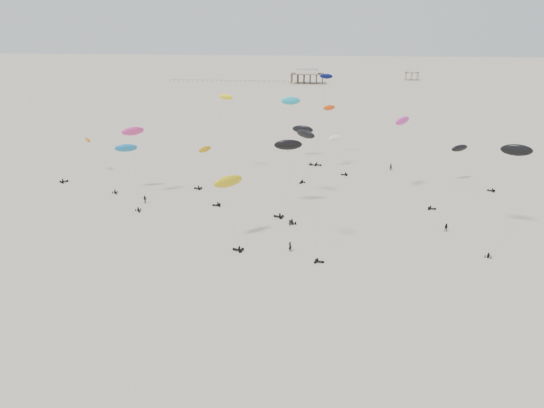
# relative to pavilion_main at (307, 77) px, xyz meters

# --- Properties ---
(ground_plane) EXTENTS (900.00, 900.00, 0.00)m
(ground_plane) POSITION_rel_pavilion_main_xyz_m (10.00, -150.00, -4.22)
(ground_plane) COLOR beige
(pavilion_main) EXTENTS (21.00, 13.00, 9.80)m
(pavilion_main) POSITION_rel_pavilion_main_xyz_m (0.00, 0.00, 0.00)
(pavilion_main) COLOR brown
(pavilion_main) RESTS_ON ground
(pavilion_small) EXTENTS (9.00, 7.00, 8.00)m
(pavilion_small) POSITION_rel_pavilion_main_xyz_m (70.00, 30.00, -0.74)
(pavilion_small) COLOR brown
(pavilion_small) RESTS_ON ground
(pier_fence) EXTENTS (80.20, 0.20, 1.50)m
(pier_fence) POSITION_rel_pavilion_main_xyz_m (-52.00, -0.00, -3.45)
(pier_fence) COLOR black
(pier_fence) RESTS_ON ground
(rig_0) EXTENTS (5.70, 12.19, 12.28)m
(rig_0) POSITION_rel_pavilion_main_xyz_m (-44.52, -227.01, 0.94)
(rig_0) COLOR black
(rig_0) RESTS_ON ground
(rig_1) EXTENTS (7.87, 14.14, 15.12)m
(rig_1) POSITION_rel_pavilion_main_xyz_m (-7.90, -236.60, 2.94)
(rig_1) COLOR black
(rig_1) RESTS_ON ground
(rig_2) EXTENTS (8.66, 16.69, 21.65)m
(rig_2) POSITION_rel_pavilion_main_xyz_m (16.98, -215.14, 7.73)
(rig_2) COLOR black
(rig_2) RESTS_ON ground
(rig_3) EXTENTS (6.41, 5.57, 11.68)m
(rig_3) POSITION_rel_pavilion_main_xyz_m (-27.56, -236.77, 4.88)
(rig_3) COLOR black
(rig_3) RESTS_ON ground
(rig_4) EXTENTS (6.75, 11.95, 17.37)m
(rig_4) POSITION_rel_pavilion_main_xyz_m (-22.72, -242.70, 9.26)
(rig_4) COLOR black
(rig_4) RESTS_ON ground
(rig_5) EXTENTS (5.65, 5.24, 21.95)m
(rig_5) POSITION_rel_pavilion_main_xyz_m (16.79, -268.55, 11.93)
(rig_5) COLOR black
(rig_5) RESTS_ON ground
(rig_6) EXTENTS (6.26, 12.36, 16.22)m
(rig_6) POSITION_rel_pavilion_main_xyz_m (11.34, -245.26, 7.86)
(rig_6) COLOR black
(rig_6) RESTS_ON ground
(rig_7) EXTENTS (7.39, 16.83, 24.13)m
(rig_7) POSITION_rel_pavilion_main_xyz_m (-8.53, -223.41, 9.46)
(rig_7) COLOR black
(rig_7) RESTS_ON ground
(rig_8) EXTENTS (10.51, 10.06, 12.12)m
(rig_8) POSITION_rel_pavilion_main_xyz_m (51.96, -220.53, 3.24)
(rig_8) COLOR black
(rig_8) RESTS_ON ground
(rig_9) EXTENTS (4.44, 9.72, 24.59)m
(rig_9) POSITION_rel_pavilion_main_xyz_m (16.86, -202.89, 10.99)
(rig_9) COLOR black
(rig_9) RESTS_ON ground
(rig_10) EXTENTS (5.78, 9.62, 10.49)m
(rig_10) POSITION_rel_pavilion_main_xyz_m (21.28, -211.06, 2.20)
(rig_10) COLOR black
(rig_10) RESTS_ON ground
(rig_11) EXTENTS (6.33, 7.71, 12.90)m
(rig_11) POSITION_rel_pavilion_main_xyz_m (2.73, -264.18, 5.95)
(rig_11) COLOR black
(rig_11) RESTS_ON ground
(rig_12) EXTENTS (9.62, 13.89, 19.82)m
(rig_12) POSITION_rel_pavilion_main_xyz_m (36.16, -231.98, 10.82)
(rig_12) COLOR black
(rig_12) RESTS_ON ground
(rig_13) EXTENTS (9.94, 6.64, 18.73)m
(rig_13) POSITION_rel_pavilion_main_xyz_m (8.43, -203.57, 11.34)
(rig_13) COLOR black
(rig_13) RESTS_ON ground
(rig_14) EXTENTS (9.59, 14.69, 19.61)m
(rig_14) POSITION_rel_pavilion_main_xyz_m (52.84, -253.88, 10.48)
(rig_14) COLOR black
(rig_14) RESTS_ON ground
(rig_15) EXTENTS (7.34, 15.24, 19.52)m
(rig_15) POSITION_rel_pavilion_main_xyz_m (12.78, -240.44, 8.15)
(rig_15) COLOR black
(rig_15) RESTS_ON ground
(spectator_0) EXTENTS (0.95, 0.91, 2.17)m
(spectator_0) POSITION_rel_pavilion_main_xyz_m (13.76, -266.68, -4.22)
(spectator_0) COLOR black
(spectator_0) RESTS_ON ground
(spectator_1) EXTENTS (1.05, 0.78, 1.93)m
(spectator_1) POSITION_rel_pavilion_main_xyz_m (42.47, -253.76, -4.22)
(spectator_1) COLOR black
(spectator_1) RESTS_ON ground
(spectator_2) EXTENTS (1.34, 0.83, 2.15)m
(spectator_2) POSITION_rel_pavilion_main_xyz_m (-20.45, -244.77, -4.22)
(spectator_2) COLOR black
(spectator_2) RESTS_ON ground
(spectator_3) EXTENTS (1.01, 0.97, 2.29)m
(spectator_3) POSITION_rel_pavilion_main_xyz_m (35.74, -210.22, -4.22)
(spectator_3) COLOR black
(spectator_3) RESTS_ON ground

